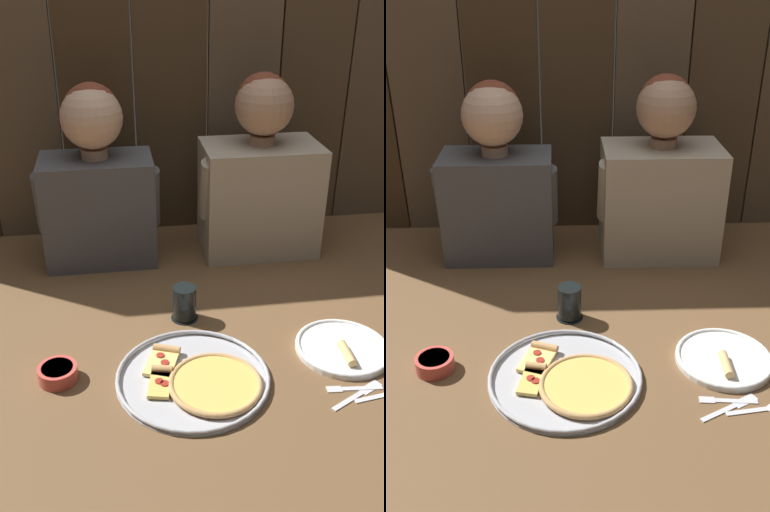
{
  "view_description": "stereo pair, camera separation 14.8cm",
  "coord_description": "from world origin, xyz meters",
  "views": [
    {
      "loc": [
        -0.21,
        -1.19,
        0.88
      ],
      "look_at": [
        -0.02,
        0.1,
        0.18
      ],
      "focal_mm": 39.43,
      "sensor_mm": 36.0,
      "label": 1
    },
    {
      "loc": [
        -0.06,
        -1.21,
        0.88
      ],
      "look_at": [
        -0.02,
        0.1,
        0.18
      ],
      "focal_mm": 39.43,
      "sensor_mm": 36.0,
      "label": 2
    }
  ],
  "objects": [
    {
      "name": "pizza_tray",
      "position": [
        -0.04,
        -0.19,
        0.01
      ],
      "size": [
        0.36,
        0.36,
        0.03
      ],
      "color": "#B2B2B7",
      "rests_on": "ground"
    },
    {
      "name": "dinner_plate",
      "position": [
        0.33,
        -0.12,
        0.01
      ],
      "size": [
        0.24,
        0.24,
        0.03
      ],
      "color": "white",
      "rests_on": "ground"
    },
    {
      "name": "table_spoon",
      "position": [
        0.38,
        -0.29,
        0.0
      ],
      "size": [
        0.14,
        0.04,
        0.01
      ],
      "color": "silver",
      "rests_on": "ground"
    },
    {
      "name": "table_fork",
      "position": [
        0.3,
        -0.26,
        0.0
      ],
      "size": [
        0.13,
        0.03,
        0.01
      ],
      "color": "silver",
      "rests_on": "ground"
    },
    {
      "name": "dipping_bowl",
      "position": [
        -0.37,
        -0.13,
        0.02
      ],
      "size": [
        0.09,
        0.09,
        0.04
      ],
      "color": "#CC4C42",
      "rests_on": "ground"
    },
    {
      "name": "wooden_backdrop_wall",
      "position": [
        0.0,
        0.69,
        0.6
      ],
      "size": [
        2.19,
        0.03,
        1.19
      ],
      "color": "#412F1D",
      "rests_on": "ground"
    },
    {
      "name": "table_knife",
      "position": [
        0.3,
        -0.29,
        0.0
      ],
      "size": [
        0.15,
        0.09,
        0.01
      ],
      "color": "silver",
      "rests_on": "ground"
    },
    {
      "name": "diner_right",
      "position": [
        0.26,
        0.47,
        0.25
      ],
      "size": [
        0.41,
        0.24,
        0.58
      ],
      "color": "#B2A38E",
      "rests_on": "ground"
    },
    {
      "name": "diner_left",
      "position": [
        -0.26,
        0.47,
        0.26
      ],
      "size": [
        0.38,
        0.21,
        0.56
      ],
      "color": "#4C4C51",
      "rests_on": "ground"
    },
    {
      "name": "ground_plane",
      "position": [
        0.0,
        0.0,
        0.0
      ],
      "size": [
        3.2,
        3.2,
        0.0
      ],
      "primitive_type": "plane",
      "color": "brown"
    },
    {
      "name": "drinking_glass",
      "position": [
        -0.04,
        0.08,
        0.05
      ],
      "size": [
        0.07,
        0.07,
        0.1
      ],
      "color": "black",
      "rests_on": "ground"
    }
  ]
}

